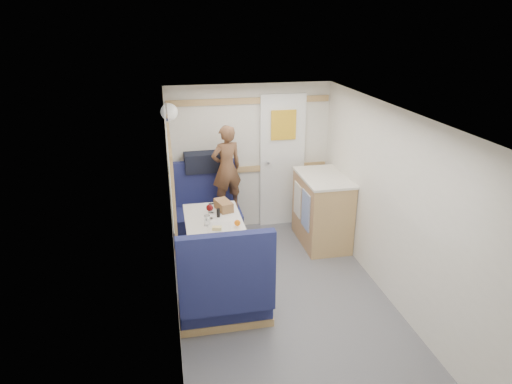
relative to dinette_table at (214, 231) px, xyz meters
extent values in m
plane|color=#515156|center=(0.65, -1.00, -0.57)|extent=(4.50, 4.50, 0.00)
plane|color=silver|center=(0.65, -1.00, 1.43)|extent=(4.50, 4.50, 0.00)
cube|color=silver|center=(0.65, 1.25, 0.43)|extent=(2.20, 0.02, 2.00)
cube|color=silver|center=(-0.45, -1.00, 0.43)|extent=(0.02, 4.50, 2.00)
cube|color=silver|center=(1.75, -1.00, 0.43)|extent=(0.02, 4.50, 2.00)
cube|color=#A4764A|center=(0.65, 1.23, 0.28)|extent=(2.15, 0.02, 0.08)
cube|color=#A4764A|center=(0.65, 1.23, 1.21)|extent=(2.15, 0.02, 0.08)
cube|color=beige|center=(-0.43, 0.00, 0.68)|extent=(0.04, 1.30, 0.72)
cube|color=white|center=(1.10, 1.22, 0.36)|extent=(0.62, 0.04, 1.86)
cube|color=gold|center=(1.10, 1.19, 0.88)|extent=(0.34, 0.03, 0.40)
cylinder|color=silver|center=(0.88, 1.17, 0.38)|extent=(0.04, 0.10, 0.04)
cube|color=white|center=(0.00, 0.00, 0.13)|extent=(0.62, 0.92, 0.04)
cylinder|color=silver|center=(0.00, 0.00, -0.22)|extent=(0.08, 0.08, 0.66)
cylinder|color=silver|center=(0.00, 0.00, -0.55)|extent=(0.36, 0.36, 0.03)
cube|color=#17194C|center=(0.00, 0.80, -0.34)|extent=(0.88, 0.50, 0.45)
cube|color=#17194C|center=(0.00, 1.08, 0.08)|extent=(0.88, 0.10, 0.80)
cube|color=#A4764A|center=(0.00, 0.80, -0.53)|extent=(0.90, 0.52, 0.08)
cube|color=#17194C|center=(0.00, -0.80, -0.34)|extent=(0.88, 0.50, 0.45)
cube|color=#17194C|center=(0.00, -1.08, 0.08)|extent=(0.88, 0.10, 0.80)
cube|color=#A4764A|center=(0.00, -0.80, -0.53)|extent=(0.90, 0.52, 0.08)
cube|color=#A4764A|center=(0.00, 1.12, 0.31)|extent=(0.90, 0.14, 0.04)
sphere|color=white|center=(-0.39, 0.85, 1.18)|extent=(0.20, 0.20, 0.20)
cube|color=#A4764A|center=(1.47, 0.55, -0.12)|extent=(0.54, 0.90, 0.90)
cube|color=silver|center=(1.47, 0.55, 0.34)|extent=(0.56, 0.92, 0.03)
cube|color=#5972B2|center=(1.19, 0.37, -0.02)|extent=(0.01, 0.30, 0.48)
cube|color=silver|center=(1.19, 0.73, -0.02)|extent=(0.01, 0.28, 0.44)
imported|color=brown|center=(0.28, 0.86, 0.44)|extent=(0.46, 0.37, 1.11)
cube|color=black|center=(0.02, 1.12, 0.46)|extent=(0.52, 0.26, 0.25)
cube|color=silver|center=(0.03, -0.30, 0.16)|extent=(0.27, 0.34, 0.02)
sphere|color=orange|center=(0.22, -0.29, 0.21)|extent=(0.07, 0.07, 0.07)
cube|color=#EBD688|center=(0.00, -0.34, 0.19)|extent=(0.11, 0.08, 0.03)
cylinder|color=white|center=(-0.04, -0.01, 0.16)|extent=(0.06, 0.06, 0.01)
cylinder|color=white|center=(-0.04, -0.01, 0.21)|extent=(0.01, 0.01, 0.10)
sphere|color=#4C0809|center=(-0.04, -0.01, 0.28)|extent=(0.08, 0.08, 0.08)
cylinder|color=white|center=(-0.08, -0.17, 0.21)|extent=(0.07, 0.07, 0.11)
cylinder|color=silver|center=(0.00, 0.16, 0.21)|extent=(0.07, 0.07, 0.11)
cylinder|color=brown|center=(0.12, 0.18, 0.20)|extent=(0.07, 0.07, 0.10)
cylinder|color=black|center=(0.06, 0.02, 0.20)|extent=(0.04, 0.04, 0.10)
cube|color=brown|center=(0.15, 0.21, 0.21)|extent=(0.21, 0.29, 0.11)
camera|label=1|loc=(-0.45, -4.60, 2.25)|focal=32.00mm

